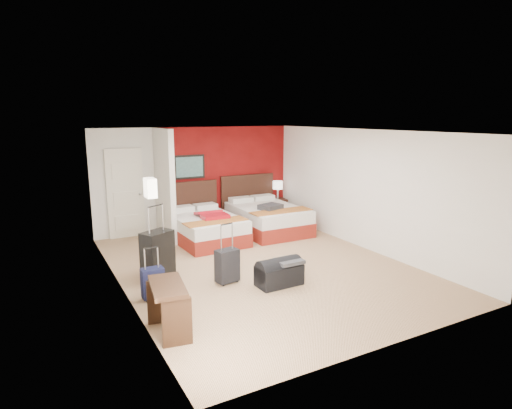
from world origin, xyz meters
TOP-DOWN VIEW (x-y plane):
  - ground at (0.00, 0.00)m, footprint 6.50×6.50m
  - room_walls at (-1.40, 1.42)m, footprint 5.02×6.52m
  - red_accent_panel at (0.75, 3.23)m, footprint 3.50×0.04m
  - partition_wall at (-1.00, 2.61)m, footprint 0.12×1.20m
  - entry_door at (-1.75, 3.20)m, footprint 0.82×0.06m
  - bed_left at (-0.28, 2.00)m, footprint 1.40×1.95m
  - bed_right at (1.36, 2.08)m, footprint 1.45×2.06m
  - red_suitcase_open at (-0.18, 1.90)m, footprint 0.60×0.81m
  - jacket_bundle at (1.26, 1.78)m, footprint 0.58×0.51m
  - nightstand at (2.16, 2.94)m, footprint 0.46×0.46m
  - table_lamp at (2.16, 2.94)m, footprint 0.31×0.31m
  - suitcase_black at (-1.84, 0.35)m, footprint 0.62×0.54m
  - suitcase_charcoal at (-0.88, -0.46)m, footprint 0.41×0.29m
  - suitcase_navy at (-2.16, -0.50)m, footprint 0.33×0.20m
  - duffel_bag at (-0.17, -0.96)m, footprint 0.76×0.42m
  - jacket_draped at (-0.02, -1.01)m, footprint 0.45×0.38m
  - desk at (-2.27, -1.67)m, footprint 0.53×0.87m

SIDE VIEW (x-z plane):
  - ground at x=0.00m, z-range 0.00..0.00m
  - duffel_bag at x=-0.17m, z-range 0.00..0.38m
  - suitcase_navy at x=-2.16m, z-range 0.00..0.46m
  - suitcase_charcoal at x=-0.88m, z-range 0.00..0.55m
  - bed_left at x=-0.28m, z-range 0.00..0.57m
  - nightstand at x=2.16m, z-range 0.00..0.59m
  - bed_right at x=1.36m, z-range 0.00..0.61m
  - desk at x=-2.27m, z-range 0.00..0.68m
  - suitcase_black at x=-1.84m, z-range 0.00..0.80m
  - jacket_draped at x=-0.02m, z-range 0.38..0.44m
  - red_suitcase_open at x=-0.18m, z-range 0.57..0.67m
  - jacket_bundle at x=1.26m, z-range 0.61..0.73m
  - table_lamp at x=2.16m, z-range 0.59..1.06m
  - entry_door at x=-1.75m, z-range 0.00..2.05m
  - red_accent_panel at x=0.75m, z-range 0.00..2.50m
  - partition_wall at x=-1.00m, z-range 0.00..2.50m
  - room_walls at x=-1.40m, z-range 0.01..2.51m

